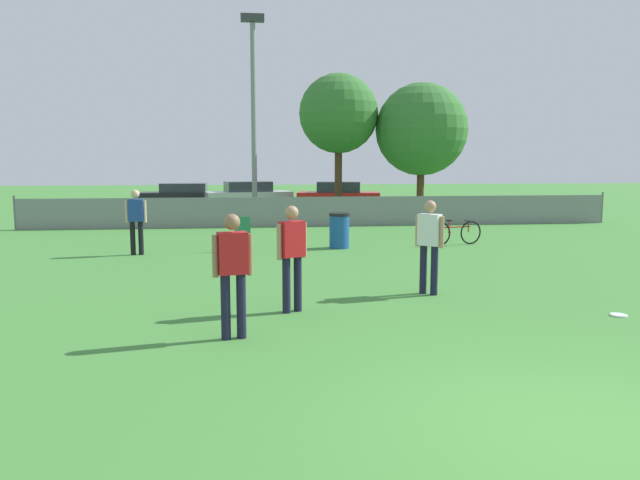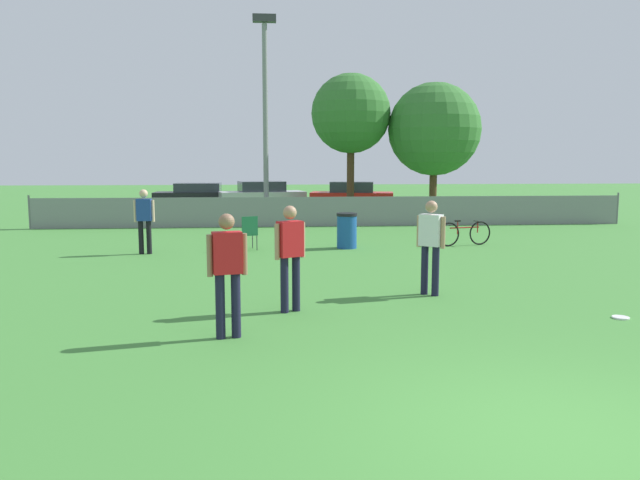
# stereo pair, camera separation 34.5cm
# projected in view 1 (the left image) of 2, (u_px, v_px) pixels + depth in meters

# --- Properties ---
(ground_plane) EXTENTS (120.00, 120.00, 0.00)m
(ground_plane) POSITION_uv_depth(u_px,v_px,m) (577.00, 434.00, 5.54)
(ground_plane) COLOR #428438
(fence_backline) EXTENTS (22.07, 0.07, 1.21)m
(fence_backline) POSITION_uv_depth(u_px,v_px,m) (325.00, 211.00, 23.21)
(fence_backline) COLOR gray
(fence_backline) RESTS_ON ground_plane
(light_pole) EXTENTS (0.90, 0.36, 7.99)m
(light_pole) POSITION_uv_depth(u_px,v_px,m) (253.00, 101.00, 24.20)
(light_pole) COLOR gray
(light_pole) RESTS_ON ground_plane
(tree_near_pole) EXTENTS (3.40, 3.40, 6.14)m
(tree_near_pole) POSITION_uv_depth(u_px,v_px,m) (339.00, 114.00, 26.69)
(tree_near_pole) COLOR #4C331E
(tree_near_pole) RESTS_ON ground_plane
(tree_far_right) EXTENTS (3.95, 3.95, 5.74)m
(tree_far_right) POSITION_uv_depth(u_px,v_px,m) (422.00, 130.00, 26.72)
(tree_far_right) COLOR #4C331E
(tree_far_right) RESTS_ON ground_plane
(player_thrower_red) EXTENTS (0.54, 0.30, 1.71)m
(player_thrower_red) POSITION_uv_depth(u_px,v_px,m) (233.00, 267.00, 8.40)
(player_thrower_red) COLOR #191933
(player_thrower_red) RESTS_ON ground_plane
(player_defender_red) EXTENTS (0.49, 0.38, 1.71)m
(player_defender_red) POSITION_uv_depth(u_px,v_px,m) (292.00, 251.00, 9.91)
(player_defender_red) COLOR #191933
(player_defender_red) RESTS_ON ground_plane
(player_receiver_white) EXTENTS (0.44, 0.42, 1.71)m
(player_receiver_white) POSITION_uv_depth(u_px,v_px,m) (429.00, 240.00, 11.25)
(player_receiver_white) COLOR #191933
(player_receiver_white) RESTS_ON ground_plane
(spectator_in_blue) EXTENTS (0.53, 0.23, 1.69)m
(spectator_in_blue) POSITION_uv_depth(u_px,v_px,m) (136.00, 217.00, 16.04)
(spectator_in_blue) COLOR black
(spectator_in_blue) RESTS_ON ground_plane
(frisbee_disc) EXTENTS (0.26, 0.26, 0.03)m
(frisbee_disc) POSITION_uv_depth(u_px,v_px,m) (619.00, 315.00, 9.77)
(frisbee_disc) COLOR white
(frisbee_disc) RESTS_ON ground_plane
(folding_chair_sideline) EXTENTS (0.57, 0.57, 0.93)m
(folding_chair_sideline) POSITION_uv_depth(u_px,v_px,m) (241.00, 231.00, 16.89)
(folding_chair_sideline) COLOR #333338
(folding_chair_sideline) RESTS_ON ground_plane
(bicycle_sideline) EXTENTS (1.68, 0.55, 0.74)m
(bicycle_sideline) POSITION_uv_depth(u_px,v_px,m) (456.00, 233.00, 17.99)
(bicycle_sideline) COLOR black
(bicycle_sideline) RESTS_ON ground_plane
(trash_bin) EXTENTS (0.58, 0.58, 0.98)m
(trash_bin) POSITION_uv_depth(u_px,v_px,m) (339.00, 230.00, 17.36)
(trash_bin) COLOR #194C99
(trash_bin) RESTS_ON ground_plane
(parked_car_dark) EXTENTS (4.49, 1.78, 1.29)m
(parked_car_dark) POSITION_uv_depth(u_px,v_px,m) (184.00, 196.00, 32.35)
(parked_car_dark) COLOR black
(parked_car_dark) RESTS_ON ground_plane
(parked_car_silver) EXTENTS (4.61, 2.63, 1.39)m
(parked_car_silver) POSITION_uv_depth(u_px,v_px,m) (248.00, 195.00, 31.94)
(parked_car_silver) COLOR black
(parked_car_silver) RESTS_ON ground_plane
(parked_car_red) EXTENTS (4.30, 2.43, 1.41)m
(parked_car_red) POSITION_uv_depth(u_px,v_px,m) (339.00, 196.00, 30.98)
(parked_car_red) COLOR black
(parked_car_red) RESTS_ON ground_plane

